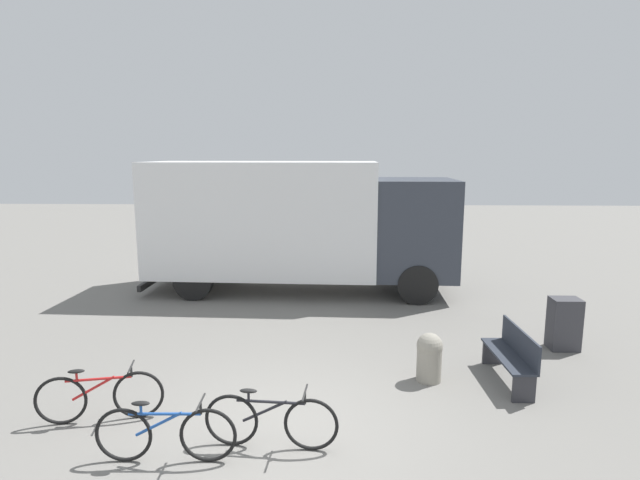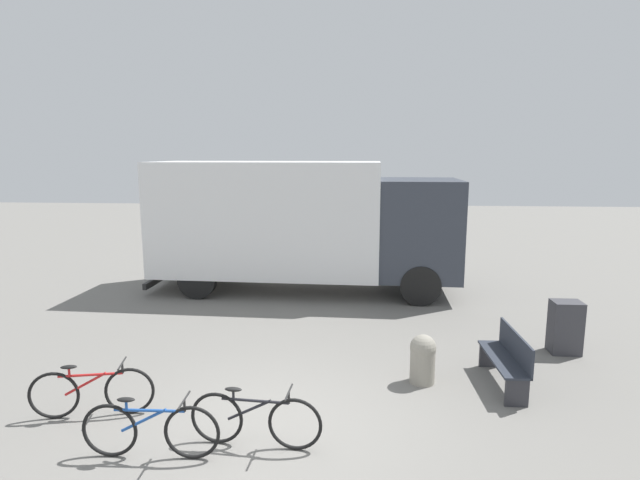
# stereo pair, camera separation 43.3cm
# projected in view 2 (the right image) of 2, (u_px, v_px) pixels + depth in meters

# --- Properties ---
(ground_plane) EXTENTS (60.00, 60.00, 0.00)m
(ground_plane) POSITION_uv_depth(u_px,v_px,m) (266.00, 429.00, 6.71)
(ground_plane) COLOR slate
(delivery_truck) EXTENTS (8.13, 2.68, 3.45)m
(delivery_truck) POSITION_uv_depth(u_px,v_px,m) (300.00, 221.00, 13.26)
(delivery_truck) COLOR white
(delivery_truck) RESTS_ON ground
(park_bench) EXTENTS (0.44, 1.50, 0.88)m
(park_bench) POSITION_uv_depth(u_px,v_px,m) (508.00, 357.00, 7.90)
(park_bench) COLOR #282D38
(park_bench) RESTS_ON ground
(bicycle_near) EXTENTS (1.67, 0.50, 0.78)m
(bicycle_near) POSITION_uv_depth(u_px,v_px,m) (92.00, 392.00, 6.97)
(bicycle_near) COLOR black
(bicycle_near) RESTS_ON ground
(bicycle_middle) EXTENTS (1.70, 0.44, 0.78)m
(bicycle_middle) POSITION_uv_depth(u_px,v_px,m) (150.00, 430.00, 6.01)
(bicycle_middle) COLOR black
(bicycle_middle) RESTS_ON ground
(bicycle_far) EXTENTS (1.70, 0.44, 0.78)m
(bicycle_far) POSITION_uv_depth(u_px,v_px,m) (255.00, 419.00, 6.25)
(bicycle_far) COLOR black
(bicycle_far) RESTS_ON ground
(bollard_near_bench) EXTENTS (0.42, 0.42, 0.80)m
(bollard_near_bench) POSITION_uv_depth(u_px,v_px,m) (423.00, 357.00, 8.00)
(bollard_near_bench) COLOR gray
(bollard_near_bench) RESTS_ON ground
(utility_box) EXTENTS (0.53, 0.41, 0.98)m
(utility_box) POSITION_uv_depth(u_px,v_px,m) (565.00, 327.00, 9.21)
(utility_box) COLOR #38383D
(utility_box) RESTS_ON ground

